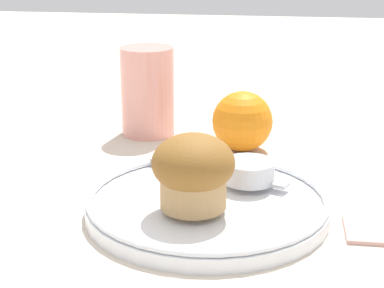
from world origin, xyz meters
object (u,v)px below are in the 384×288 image
(muffin, at_px, (193,171))
(butter_knife, at_px, (216,171))
(orange_fruit, at_px, (242,121))
(juice_glass, at_px, (148,91))

(muffin, distance_m, butter_knife, 0.10)
(orange_fruit, bearing_deg, butter_knife, -97.83)
(butter_knife, bearing_deg, orange_fruit, 104.68)
(muffin, bearing_deg, juice_glass, 109.97)
(juice_glass, bearing_deg, orange_fruit, -21.47)
(butter_knife, xyz_separation_m, orange_fruit, (0.02, 0.14, 0.02))
(butter_knife, relative_size, juice_glass, 1.31)
(butter_knife, distance_m, orange_fruit, 0.14)
(orange_fruit, bearing_deg, juice_glass, 158.53)
(muffin, distance_m, orange_fruit, 0.23)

